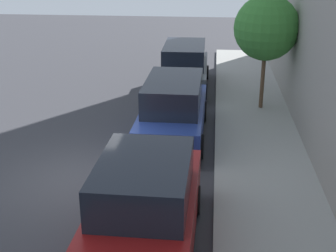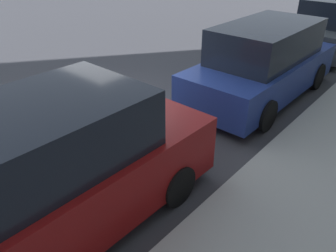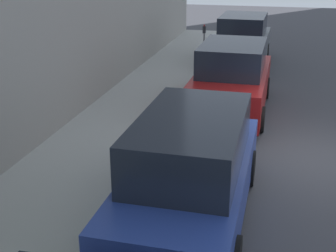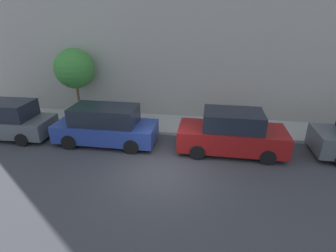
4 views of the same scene
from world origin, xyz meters
name	(u,v)px [view 2 (image 2 of 4)]	position (x,y,z in m)	size (l,w,h in m)	color
ground_plane	(115,113)	(0.00, 0.00, 0.00)	(60.00, 60.00, 0.00)	#38383D
sidewalk	(320,202)	(4.83, 0.00, 0.07)	(2.65, 32.00, 0.15)	#9E9E99
parked_suv_second	(52,175)	(2.14, -2.87, 0.93)	(2.08, 4.82, 1.98)	maroon
parked_minivan_third	(264,63)	(2.17, 3.13, 0.92)	(2.02, 4.92, 1.90)	navy
parked_minivan_fourth	(333,25)	(2.14, 8.59, 0.92)	(2.02, 4.93, 1.90)	#4C5156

